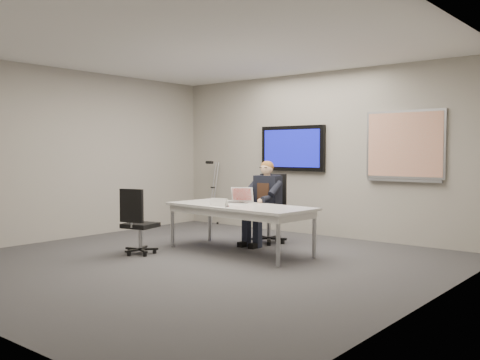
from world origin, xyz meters
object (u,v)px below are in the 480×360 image
Objects in this scene: office_chair_far at (270,221)px; seated_person at (261,211)px; conference_table at (239,210)px; laptop at (239,199)px; office_chair_near at (139,234)px.

seated_person is (0.02, -0.25, 0.19)m from office_chair_far.
conference_table is 5.34× the size of laptop.
laptop is (-0.19, 0.21, 0.14)m from conference_table.
laptop is (-0.04, -0.73, 0.40)m from office_chair_far.
seated_person is at bearing -129.63° from office_chair_near.
conference_table is 0.31m from laptop.
conference_table is at bearing -84.63° from seated_person.
office_chair_near is (-0.98, -1.03, -0.31)m from conference_table.
office_chair_far is 2.56× the size of laptop.
seated_person is (0.85, 1.72, 0.23)m from office_chair_near.
office_chair_far is at bearing 63.41° from laptop.
office_chair_near is at bearing -129.59° from conference_table.
office_chair_far is at bearing -126.35° from office_chair_near.
office_chair_far is at bearing 103.00° from conference_table.
office_chair_far reaches higher than conference_table.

